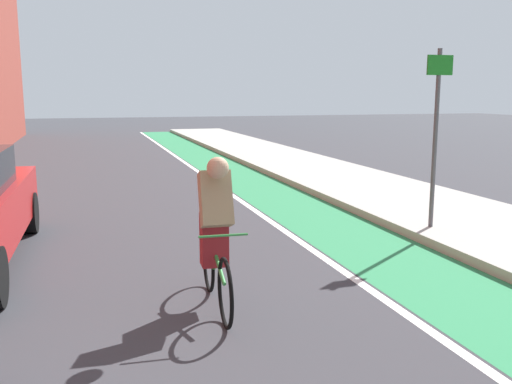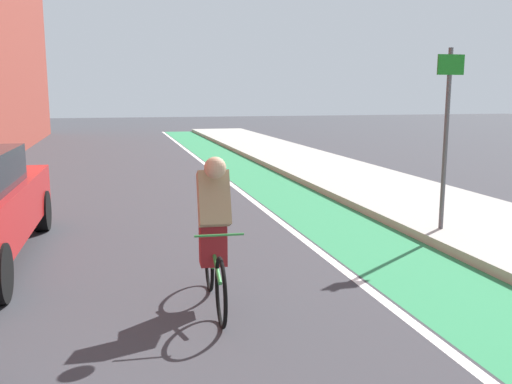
{
  "view_description": "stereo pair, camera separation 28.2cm",
  "coord_description": "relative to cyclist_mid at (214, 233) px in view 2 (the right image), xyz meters",
  "views": [
    {
      "loc": [
        -0.97,
        2.47,
        2.25
      ],
      "look_at": [
        0.8,
        8.3,
        1.17
      ],
      "focal_mm": 39.51,
      "sensor_mm": 36.0,
      "label": 1
    },
    {
      "loc": [
        -0.69,
        2.39,
        2.25
      ],
      "look_at": [
        0.8,
        8.3,
        1.17
      ],
      "focal_mm": 39.51,
      "sensor_mm": 36.0,
      "label": 2
    }
  ],
  "objects": [
    {
      "name": "lane_divider_stripe",
      "position": [
        1.83,
        8.85,
        -0.81
      ],
      "size": [
        0.12,
        37.75,
        0.0
      ],
      "primitive_type": "cube",
      "color": "white",
      "rests_on": "ground"
    },
    {
      "name": "sidewalk_right",
      "position": [
        5.01,
        8.85,
        -0.74
      ],
      "size": [
        2.98,
        37.75,
        0.14
      ],
      "primitive_type": "cube",
      "color": "#A8A59E",
      "rests_on": "ground"
    },
    {
      "name": "bike_lane_paint",
      "position": [
        2.73,
        8.85,
        -0.81
      ],
      "size": [
        1.6,
        37.75,
        0.0
      ],
      "primitive_type": "cube",
      "color": "#2D8451",
      "rests_on": "ground"
    },
    {
      "name": "ground_plane",
      "position": [
        -0.28,
        6.85,
        -0.81
      ],
      "size": [
        83.06,
        83.06,
        0.0
      ],
      "primitive_type": "plane",
      "color": "#38383D"
    },
    {
      "name": "street_sign_post",
      "position": [
        3.97,
        2.02,
        0.97
      ],
      "size": [
        0.44,
        0.07,
        2.77
      ],
      "color": "#4C4C51",
      "rests_on": "sidewalk_right"
    },
    {
      "name": "cyclist_mid",
      "position": [
        0.0,
        0.0,
        0.0
      ],
      "size": [
        0.48,
        1.74,
        1.63
      ],
      "color": "black",
      "rests_on": "ground"
    }
  ]
}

